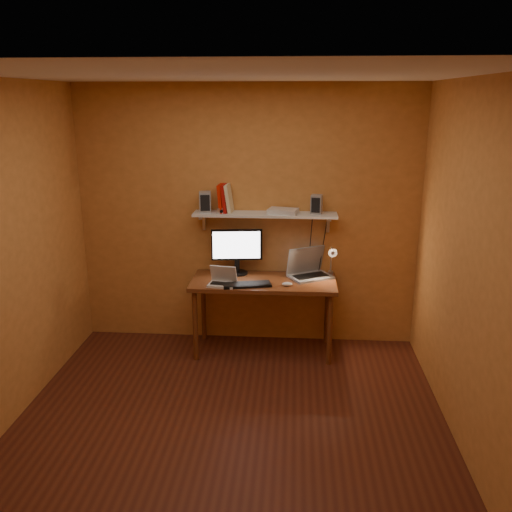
# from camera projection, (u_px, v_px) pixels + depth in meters

# --- Properties ---
(room) EXTENTS (3.44, 3.24, 2.64)m
(room) POSITION_uv_depth(u_px,v_px,m) (228.00, 265.00, 3.89)
(room) COLOR #532415
(room) RESTS_ON ground
(desk) EXTENTS (1.40, 0.60, 0.75)m
(desk) POSITION_uv_depth(u_px,v_px,m) (264.00, 289.00, 5.28)
(desk) COLOR maroon
(desk) RESTS_ON ground
(wall_shelf) EXTENTS (1.40, 0.25, 0.21)m
(wall_shelf) POSITION_uv_depth(u_px,v_px,m) (265.00, 215.00, 5.27)
(wall_shelf) COLOR silver
(wall_shelf) RESTS_ON room
(monitor) EXTENTS (0.51, 0.24, 0.46)m
(monitor) POSITION_uv_depth(u_px,v_px,m) (237.00, 249.00, 5.38)
(monitor) COLOR black
(monitor) RESTS_ON desk
(laptop) EXTENTS (0.48, 0.44, 0.29)m
(laptop) POSITION_uv_depth(u_px,v_px,m) (308.00, 269.00, 5.35)
(laptop) COLOR gray
(laptop) RESTS_ON desk
(netbook) EXTENTS (0.28, 0.22, 0.19)m
(netbook) POSITION_uv_depth(u_px,v_px,m) (223.00, 280.00, 5.11)
(netbook) COLOR silver
(netbook) RESTS_ON desk
(keyboard) EXTENTS (0.47, 0.25, 0.02)m
(keyboard) POSITION_uv_depth(u_px,v_px,m) (247.00, 285.00, 5.09)
(keyboard) COLOR black
(keyboard) RESTS_ON desk
(mouse) EXTENTS (0.10, 0.06, 0.04)m
(mouse) POSITION_uv_depth(u_px,v_px,m) (287.00, 284.00, 5.09)
(mouse) COLOR silver
(mouse) RESTS_ON desk
(desk_lamp) EXTENTS (0.09, 0.23, 0.38)m
(desk_lamp) POSITION_uv_depth(u_px,v_px,m) (332.00, 257.00, 5.27)
(desk_lamp) COLOR silver
(desk_lamp) RESTS_ON desk
(speaker_left) EXTENTS (0.13, 0.13, 0.20)m
(speaker_left) POSITION_uv_depth(u_px,v_px,m) (205.00, 202.00, 5.28)
(speaker_left) COLOR gray
(speaker_left) RESTS_ON wall_shelf
(speaker_right) EXTENTS (0.12, 0.12, 0.18)m
(speaker_right) POSITION_uv_depth(u_px,v_px,m) (317.00, 204.00, 5.21)
(speaker_right) COLOR gray
(speaker_right) RESTS_ON wall_shelf
(books) EXTENTS (0.15, 0.19, 0.27)m
(books) POSITION_uv_depth(u_px,v_px,m) (225.00, 198.00, 5.27)
(books) COLOR red
(books) RESTS_ON wall_shelf
(shelf_camera) EXTENTS (0.09, 0.04, 0.05)m
(shelf_camera) POSITION_uv_depth(u_px,v_px,m) (222.00, 211.00, 5.23)
(shelf_camera) COLOR silver
(shelf_camera) RESTS_ON wall_shelf
(router) EXTENTS (0.31, 0.24, 0.05)m
(router) POSITION_uv_depth(u_px,v_px,m) (283.00, 211.00, 5.24)
(router) COLOR silver
(router) RESTS_ON wall_shelf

